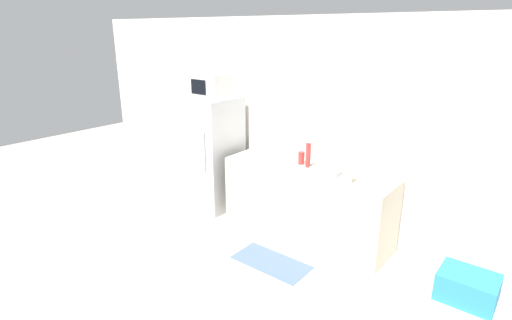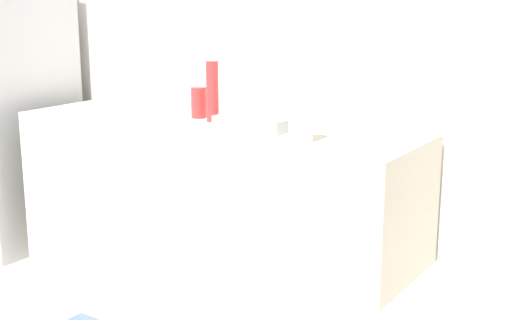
% 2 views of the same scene
% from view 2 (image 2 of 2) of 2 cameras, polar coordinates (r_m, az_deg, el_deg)
% --- Properties ---
extents(wall_back, '(8.00, 0.06, 2.60)m').
position_cam_2_polar(wall_back, '(3.88, -3.49, 10.37)').
color(wall_back, white).
rests_on(wall_back, ground_plane).
extents(refrigerator, '(0.59, 0.69, 1.57)m').
position_cam_2_polar(refrigerator, '(4.48, -19.36, 3.41)').
color(refrigerator, silver).
rests_on(refrigerator, ground_plane).
extents(counter, '(2.08, 0.64, 0.88)m').
position_cam_2_polar(counter, '(3.57, -3.41, -3.95)').
color(counter, beige).
rests_on(counter, ground_plane).
extents(sink_basin, '(0.35, 0.27, 0.06)m').
position_cam_2_polar(sink_basin, '(3.33, 0.26, 3.09)').
color(sink_basin, '#9EA3A8').
rests_on(sink_basin, counter).
extents(bottle_tall, '(0.06, 0.06, 0.30)m').
position_cam_2_polar(bottle_tall, '(3.48, -3.51, 5.49)').
color(bottle_tall, red).
rests_on(bottle_tall, counter).
extents(bottle_short, '(0.08, 0.08, 0.15)m').
position_cam_2_polar(bottle_short, '(3.60, -4.61, 4.60)').
color(bottle_short, red).
rests_on(bottle_short, counter).
extents(paper_towel_roll, '(0.10, 0.10, 0.27)m').
position_cam_2_polar(paper_towel_roll, '(2.99, 3.61, 3.97)').
color(paper_towel_roll, white).
rests_on(paper_towel_roll, counter).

